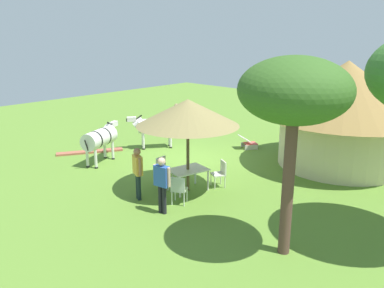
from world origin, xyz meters
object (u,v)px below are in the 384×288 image
guest_behind_table (162,180)px  zebra_nearest_camera (155,126)px  patio_chair_west_end (163,168)px  guest_beside_umbrella (138,169)px  thatched_hut (344,108)px  acacia_tree_far_lawn (295,93)px  shade_umbrella (188,112)px  patio_chair_near_hut (179,188)px  standing_watcher (177,117)px  striped_lounge_chair (248,143)px  zebra_by_umbrella (100,138)px  patio_chair_east_end (220,172)px  patio_dining_table (188,172)px

guest_behind_table → zebra_nearest_camera: size_ratio=0.87×
patio_chair_west_end → guest_beside_umbrella: 1.67m
thatched_hut → guest_behind_table: 8.03m
zebra_nearest_camera → acacia_tree_far_lawn: bearing=-167.3°
shade_umbrella → patio_chair_near_hut: bearing=29.9°
standing_watcher → zebra_nearest_camera: bearing=63.7°
thatched_hut → guest_beside_umbrella: thatched_hut is taller
shade_umbrella → patio_chair_west_end: bearing=-86.8°
guest_beside_umbrella → striped_lounge_chair: (-6.97, -0.83, -0.75)m
zebra_by_umbrella → patio_chair_near_hut: bearing=-30.1°
thatched_hut → acacia_tree_far_lawn: (7.16, 1.85, 1.54)m
striped_lounge_chair → acacia_tree_far_lawn: acacia_tree_far_lawn is taller
shade_umbrella → patio_chair_near_hut: 2.39m
patio_chair_near_hut → acacia_tree_far_lawn: acacia_tree_far_lawn is taller
patio_chair_east_end → zebra_nearest_camera: size_ratio=0.46×
thatched_hut → patio_chair_west_end: bearing=-30.8°
acacia_tree_far_lawn → guest_beside_umbrella: bearing=-85.3°
patio_chair_west_end → guest_beside_umbrella: size_ratio=0.54×
patio_chair_east_end → zebra_nearest_camera: zebra_nearest_camera is taller
shade_umbrella → patio_chair_west_end: (0.06, -1.14, -2.10)m
guest_behind_table → zebra_by_umbrella: bearing=157.2°
patio_chair_west_end → guest_beside_umbrella: guest_beside_umbrella is taller
patio_chair_near_hut → guest_behind_table: (0.74, 0.08, 0.49)m
thatched_hut → standing_watcher: thatched_hut is taller
patio_dining_table → zebra_nearest_camera: (-2.57, -4.54, 0.36)m
thatched_hut → zebra_nearest_camera: bearing=-64.0°
patio_chair_near_hut → thatched_hut: bearing=44.9°
zebra_by_umbrella → striped_lounge_chair: bearing=39.3°
guest_beside_umbrella → striped_lounge_chair: 7.06m
acacia_tree_far_lawn → patio_chair_west_end: bearing=-101.5°
patio_dining_table → patio_chair_near_hut: size_ratio=1.52×
patio_dining_table → guest_behind_table: size_ratio=0.81×
thatched_hut → guest_behind_table: thatched_hut is taller
patio_dining_table → patio_chair_east_end: 1.15m
guest_beside_umbrella → thatched_hut: bearing=90.1°
standing_watcher → shade_umbrella: bearing=94.0°
patio_dining_table → patio_chair_east_end: patio_chair_east_end is taller
guest_beside_umbrella → standing_watcher: standing_watcher is taller
zebra_nearest_camera → patio_chair_near_hut: bearing=-179.2°
thatched_hut → shade_umbrella: (5.99, -2.47, 0.35)m
standing_watcher → zebra_nearest_camera: (1.99, 0.66, -0.01)m
acacia_tree_far_lawn → standing_watcher: bearing=-121.1°
patio_chair_east_end → zebra_by_umbrella: size_ratio=0.42×
guest_beside_umbrella → standing_watcher: 7.66m
patio_chair_west_end → guest_beside_umbrella: (1.52, 0.52, 0.48)m
patio_chair_east_end → zebra_nearest_camera: 5.35m
shade_umbrella → acacia_tree_far_lawn: bearing=74.8°
patio_chair_west_end → standing_watcher: bearing=-141.9°
guest_behind_table → guest_beside_umbrella: bearing=165.6°
patio_dining_table → standing_watcher: standing_watcher is taller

